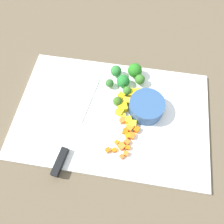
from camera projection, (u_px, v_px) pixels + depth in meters
The scene contains 35 objects.
ground_plane at pixel (112, 115), 0.66m from camera, with size 4.00×4.00×0.00m, color brown.
cutting_board at pixel (112, 114), 0.65m from camera, with size 0.55×0.36×0.01m, color white.
prep_bowl at pixel (146, 107), 0.63m from camera, with size 0.10×0.10×0.04m, color #30568C.
chef_knife at pixel (70, 138), 0.61m from camera, with size 0.07×0.33×0.02m.
carrot_dice_0 at pixel (127, 142), 0.60m from camera, with size 0.01×0.01×0.01m, color orange.
carrot_dice_1 at pixel (126, 154), 0.59m from camera, with size 0.01×0.01×0.01m, color orange.
carrot_dice_2 at pixel (130, 128), 0.62m from camera, with size 0.02×0.02×0.02m, color orange.
carrot_dice_3 at pixel (123, 121), 0.63m from camera, with size 0.02×0.01×0.01m, color orange.
carrot_dice_4 at pixel (125, 132), 0.61m from camera, with size 0.01×0.02×0.01m, color orange.
carrot_dice_5 at pixel (114, 150), 0.59m from camera, with size 0.01×0.01×0.01m, color orange.
carrot_dice_6 at pixel (122, 146), 0.60m from camera, with size 0.02×0.02×0.01m, color orange.
carrot_dice_7 at pixel (137, 130), 0.62m from camera, with size 0.02×0.01×0.01m, color orange.
carrot_dice_8 at pixel (108, 150), 0.59m from camera, with size 0.01×0.01×0.01m, color orange.
carrot_dice_9 at pixel (122, 157), 0.58m from camera, with size 0.01×0.01×0.01m, color orange.
carrot_dice_10 at pixel (128, 148), 0.59m from camera, with size 0.01×0.01×0.01m, color orange.
carrot_dice_11 at pixel (117, 142), 0.60m from camera, with size 0.01×0.01×0.01m, color orange.
carrot_dice_12 at pixel (128, 136), 0.61m from camera, with size 0.01×0.01×0.01m, color orange.
carrot_dice_13 at pixel (132, 136), 0.61m from camera, with size 0.02×0.02×0.01m, color orange.
pepper_dice_0 at pixel (119, 104), 0.65m from camera, with size 0.01×0.01×0.01m, color yellow.
pepper_dice_1 at pixel (132, 93), 0.67m from camera, with size 0.02×0.02×0.02m, color yellow.
pepper_dice_2 at pixel (132, 124), 0.62m from camera, with size 0.02×0.02×0.02m, color yellow.
pepper_dice_3 at pixel (120, 111), 0.64m from camera, with size 0.02×0.02×0.02m, color yellow.
pepper_dice_4 at pixel (128, 120), 0.63m from camera, with size 0.02×0.02×0.02m, color yellow.
pepper_dice_5 at pixel (121, 96), 0.66m from camera, with size 0.02×0.02×0.02m, color yellow.
pepper_dice_6 at pixel (123, 116), 0.64m from camera, with size 0.01×0.01×0.01m, color yellow.
pepper_dice_7 at pixel (123, 107), 0.64m from camera, with size 0.02×0.02×0.02m, color yellow.
pepper_dice_8 at pixel (139, 92), 0.67m from camera, with size 0.02×0.02×0.02m, color yellow.
pepper_dice_9 at pixel (126, 101), 0.66m from camera, with size 0.02×0.02×0.02m, color yellow.
broccoli_floret_0 at pixel (127, 91), 0.66m from camera, with size 0.03×0.03×0.03m.
broccoli_floret_1 at pixel (118, 101), 0.64m from camera, with size 0.03×0.03×0.03m.
broccoli_floret_2 at pixel (135, 71), 0.68m from camera, with size 0.04×0.04×0.05m.
broccoli_floret_3 at pixel (110, 83), 0.67m from camera, with size 0.03×0.03×0.03m.
broccoli_floret_4 at pixel (123, 81), 0.67m from camera, with size 0.04×0.04×0.04m.
broccoli_floret_5 at pixel (140, 80), 0.67m from camera, with size 0.03×0.03×0.04m.
broccoli_floret_6 at pixel (116, 71), 0.69m from camera, with size 0.03×0.03×0.04m.
Camera 1 is at (-0.05, 0.28, 0.59)m, focal length 35.75 mm.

